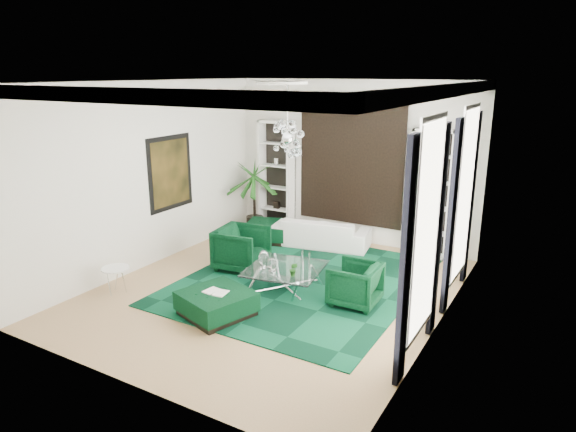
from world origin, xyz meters
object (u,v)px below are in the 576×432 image
Objects in this scene: sofa at (321,232)px; palm at (254,186)px; ottoman_front at (217,304)px; side_table at (116,281)px; armchair_right at (355,284)px; ottoman_side at (268,232)px; coffee_table at (285,279)px; armchair_left at (242,248)px.

sofa is 0.97× the size of palm.
side_table is (-2.16, -0.20, 0.03)m from ottoman_front.
side_table is (-3.99, -1.76, -0.14)m from armchair_right.
ottoman_side is at bearing 110.05° from ottoman_front.
coffee_table is (0.58, -2.63, -0.10)m from sofa.
palm is (-2.08, 4.28, 0.96)m from ottoman_front.
coffee_table is at bearing 71.61° from ottoman_front.
armchair_left reaches higher than side_table.
armchair_right is (1.92, -2.51, 0.05)m from sofa.
palm is at bearing 145.40° from ottoman_side.
armchair_left is at bearing 113.53° from ottoman_front.
ottoman_front is at bearing 80.94° from sofa.
sofa is at bearing 102.40° from coffee_table.
side_table is (-2.07, -4.28, -0.09)m from sofa.
armchair_right is at bearing 4.77° from coffee_table.
armchair_left is 1.18× the size of armchair_right.
palm reaches higher than side_table.
side_table is at bearing -68.53° from armchair_right.
palm is (0.08, 4.48, 0.93)m from side_table.
palm reaches higher than ottoman_front.
armchair_left is at bearing 59.78° from sofa.
sofa is at bearing 12.06° from ottoman_side.
coffee_table reaches higher than ottoman_side.
armchair_left is 2.72m from armchair_right.
ottoman_side is (-1.29, -0.28, -0.11)m from sofa.
coffee_table is at bearing -118.88° from armchair_left.
ottoman_front is (-0.48, -1.45, -0.02)m from coffee_table.
ottoman_side is 1.98× the size of side_table.
coffee_table is 3.12m from side_table.
ottoman_side is 1.27m from palm.
ottoman_side is (-1.87, 2.35, -0.01)m from coffee_table.
armchair_left is at bearing -100.86° from armchair_right.
ottoman_side reaches higher than ottoman_front.
sofa is 4.51× the size of side_table.
sofa is at bearing 64.20° from side_table.
sofa is 3.17m from armchair_right.
side_table is at bearing 53.82° from sofa.
coffee_table is at bearing -51.47° from ottoman_side.
ottoman_front is 2.17m from side_table.
armchair_left is 1.95× the size of side_table.
ottoman_side is 0.42× the size of palm.
armchair_right is 0.80× the size of ottoman_front.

